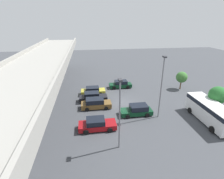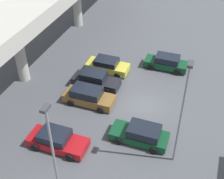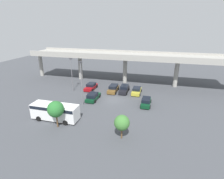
{
  "view_description": "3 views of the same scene",
  "coord_description": "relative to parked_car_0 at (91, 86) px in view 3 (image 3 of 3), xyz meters",
  "views": [
    {
      "loc": [
        -26.47,
        5.96,
        13.28
      ],
      "look_at": [
        0.37,
        2.04,
        2.38
      ],
      "focal_mm": 28.0,
      "sensor_mm": 36.0,
      "label": 1
    },
    {
      "loc": [
        -21.78,
        -4.86,
        19.15
      ],
      "look_at": [
        0.46,
        3.19,
        0.76
      ],
      "focal_mm": 50.0,
      "sensor_mm": 36.0,
      "label": 2
    },
    {
      "loc": [
        8.71,
        -33.45,
        15.36
      ],
      "look_at": [
        -0.51,
        0.83,
        2.08
      ],
      "focal_mm": 28.0,
      "sensor_mm": 36.0,
      "label": 3
    }
  ],
  "objects": [
    {
      "name": "parked_car_4",
      "position": [
        11.48,
        -0.0,
        -0.0
      ],
      "size": [
        2.15,
        4.51,
        1.47
      ],
      "rotation": [
        0.0,
        0.0,
        -1.57
      ],
      "color": "gold",
      "rests_on": "ground_plane"
    },
    {
      "name": "highway_overpass",
      "position": [
        7.15,
        7.6,
        6.34
      ],
      "size": [
        54.63,
        7.95,
        8.39
      ],
      "color": "#9E9B93",
      "rests_on": "ground_plane"
    },
    {
      "name": "parked_car_3",
      "position": [
        8.48,
        0.16,
        0.07
      ],
      "size": [
        2.09,
        4.8,
        1.66
      ],
      "rotation": [
        0.0,
        0.0,
        -1.57
      ],
      "color": "black",
      "rests_on": "ground_plane"
    },
    {
      "name": "lamp_post_near_aisle",
      "position": [
        1.81,
        -9.08,
        4.46
      ],
      "size": [
        0.7,
        0.35,
        8.93
      ],
      "color": "slate",
      "rests_on": "ground_plane"
    },
    {
      "name": "parked_car_5",
      "position": [
        14.16,
        -5.83,
        0.04
      ],
      "size": [
        2.01,
        4.61,
        1.55
      ],
      "rotation": [
        0.0,
        0.0,
        1.57
      ],
      "color": "#0C381E",
      "rests_on": "ground_plane"
    },
    {
      "name": "parked_car_1",
      "position": [
        2.87,
        -6.14,
        0.03
      ],
      "size": [
        2.2,
        4.73,
        1.56
      ],
      "rotation": [
        0.0,
        0.0,
        1.57
      ],
      "color": "#0C381E",
      "rests_on": "ground_plane"
    },
    {
      "name": "tree_front_centre",
      "position": [
        11.7,
        -17.83,
        1.81
      ],
      "size": [
        2.21,
        2.21,
        3.64
      ],
      "color": "brown",
      "rests_on": "ground_plane"
    },
    {
      "name": "parked_car_0",
      "position": [
        0.0,
        0.0,
        0.0
      ],
      "size": [
        2.25,
        4.84,
        1.51
      ],
      "rotation": [
        0.0,
        0.0,
        -1.57
      ],
      "color": "maroon",
      "rests_on": "ground_plane"
    },
    {
      "name": "shuttle_bus",
      "position": [
        -0.33,
        -15.55,
        0.93
      ],
      "size": [
        8.1,
        2.8,
        2.75
      ],
      "rotation": [
        0.0,
        0.0,
        3.14
      ],
      "color": "white",
      "rests_on": "ground_plane"
    },
    {
      "name": "parked_car_2",
      "position": [
        5.88,
        -0.2,
        0.08
      ],
      "size": [
        2.17,
        4.78,
        1.63
      ],
      "rotation": [
        0.0,
        0.0,
        -1.57
      ],
      "color": "brown",
      "rests_on": "ground_plane"
    },
    {
      "name": "ground_plane",
      "position": [
        7.15,
        -5.11,
        -0.7
      ],
      "size": [
        114.69,
        114.69,
        0.0
      ],
      "primitive_type": "plane",
      "color": "#424449"
    },
    {
      "name": "lamp_post_mid_lot",
      "position": [
        -3.86,
        -2.2,
        4.0
      ],
      "size": [
        0.7,
        0.35,
        8.02
      ],
      "color": "slate",
      "rests_on": "ground_plane"
    },
    {
      "name": "tree_front_left",
      "position": [
        1.25,
        -17.6,
        2.43
      ],
      "size": [
        2.56,
        2.56,
        4.43
      ],
      "color": "brown",
      "rests_on": "ground_plane"
    }
  ]
}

